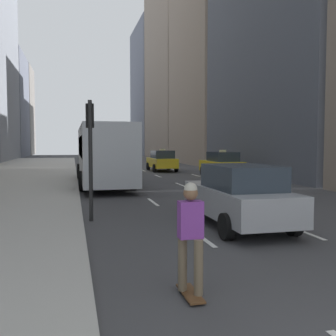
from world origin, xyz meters
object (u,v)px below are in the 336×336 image
object	(u,v)px
taxi_second	(222,164)
sedan_black_near	(239,196)
taxi_lead	(162,161)
traffic_light_pole	(90,141)
skateboarder	(190,234)
city_bus	(102,153)

from	to	relation	value
taxi_second	sedan_black_near	bearing A→B (deg)	-109.81
taxi_lead	traffic_light_pole	bearing A→B (deg)	-108.63
sedan_black_near	traffic_light_pole	world-z (taller)	traffic_light_pole
taxi_lead	skateboarder	bearing A→B (deg)	-101.89
sedan_black_near	traffic_light_pole	distance (m)	4.66
taxi_second	skateboarder	bearing A→B (deg)	-112.70
taxi_lead	city_bus	distance (m)	11.03
skateboarder	city_bus	bearing A→B (deg)	90.17
sedan_black_near	city_bus	xyz separation A→B (m)	(-2.81, 12.51, 0.91)
skateboarder	taxi_lead	bearing A→B (deg)	78.11
skateboarder	traffic_light_pole	distance (m)	6.66
taxi_lead	taxi_second	xyz separation A→B (m)	(2.80, -6.42, 0.00)
taxi_second	traffic_light_pole	bearing A→B (deg)	-125.06
taxi_lead	sedan_black_near	world-z (taller)	taxi_lead
sedan_black_near	skateboarder	xyz separation A→B (m)	(-2.76, -4.45, 0.08)
skateboarder	taxi_second	bearing A→B (deg)	67.30
sedan_black_near	traffic_light_pole	xyz separation A→B (m)	(-3.95, 1.94, 1.53)
taxi_lead	skateboarder	xyz separation A→B (m)	(-5.56, -26.42, 0.08)
taxi_second	sedan_black_near	size ratio (longest dim) A/B	0.99
sedan_black_near	skateboarder	size ratio (longest dim) A/B	2.55
taxi_second	city_bus	distance (m)	8.99
taxi_lead	city_bus	xyz separation A→B (m)	(-5.61, -9.46, 0.91)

